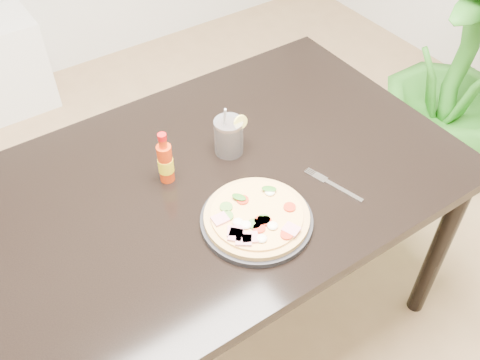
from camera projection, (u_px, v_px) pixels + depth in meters
dining_table at (217, 195)px, 1.59m from camera, size 1.40×0.90×0.75m
plate at (257, 220)px, 1.40m from camera, size 0.30×0.30×0.02m
pizza at (256, 217)px, 1.38m from camera, size 0.28×0.28×0.03m
hot_sauce_bottle at (165, 162)px, 1.47m from camera, size 0.04×0.04×0.16m
cola_cup at (229, 137)px, 1.56m from camera, size 0.09×0.09×0.18m
fork at (332, 184)px, 1.50m from camera, size 0.07×0.19×0.00m
houseplant at (458, 78)px, 2.27m from camera, size 0.79×0.79×1.04m
plant_pot at (433, 150)px, 2.56m from camera, size 0.28×0.28×0.22m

